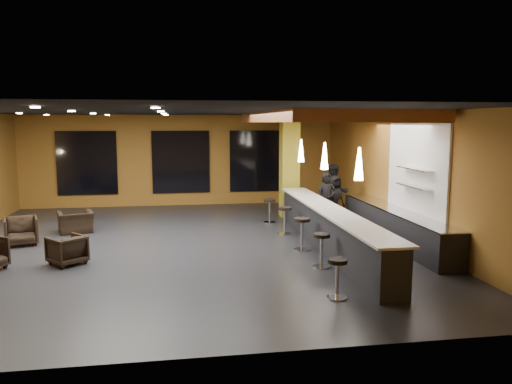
{
  "coord_description": "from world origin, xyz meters",
  "views": [
    {
      "loc": [
        -0.15,
        -13.03,
        3.22
      ],
      "look_at": [
        2.0,
        0.5,
        1.3
      ],
      "focal_mm": 35.0,
      "sensor_mm": 36.0,
      "label": 1
    }
  ],
  "objects": [
    {
      "name": "floor",
      "position": [
        0.0,
        0.0,
        -0.05
      ],
      "size": [
        12.0,
        13.0,
        0.1
      ],
      "primitive_type": "cube",
      "color": "black",
      "rests_on": "ground"
    },
    {
      "name": "ceiling",
      "position": [
        0.0,
        0.0,
        3.55
      ],
      "size": [
        12.0,
        13.0,
        0.1
      ],
      "primitive_type": "cube",
      "color": "black"
    },
    {
      "name": "wall_back",
      "position": [
        0.0,
        6.55,
        1.75
      ],
      "size": [
        12.0,
        0.1,
        3.5
      ],
      "primitive_type": "cube",
      "color": "brown",
      "rests_on": "floor"
    },
    {
      "name": "wall_front",
      "position": [
        0.0,
        -6.55,
        1.75
      ],
      "size": [
        12.0,
        0.1,
        3.5
      ],
      "primitive_type": "cube",
      "color": "brown",
      "rests_on": "floor"
    },
    {
      "name": "wall_right",
      "position": [
        6.05,
        0.0,
        1.75
      ],
      "size": [
        0.1,
        13.0,
        3.5
      ],
      "primitive_type": "cube",
      "color": "brown",
      "rests_on": "floor"
    },
    {
      "name": "wood_soffit",
      "position": [
        4.0,
        1.0,
        3.36
      ],
      "size": [
        3.6,
        8.0,
        0.28
      ],
      "primitive_type": "cube",
      "color": "#B76735",
      "rests_on": "ceiling"
    },
    {
      "name": "window_left",
      "position": [
        -3.5,
        6.44,
        1.7
      ],
      "size": [
        2.2,
        0.06,
        2.4
      ],
      "primitive_type": "cube",
      "color": "black",
      "rests_on": "wall_back"
    },
    {
      "name": "window_center",
      "position": [
        0.0,
        6.44,
        1.7
      ],
      "size": [
        2.2,
        0.06,
        2.4
      ],
      "primitive_type": "cube",
      "color": "black",
      "rests_on": "wall_back"
    },
    {
      "name": "window_right",
      "position": [
        3.0,
        6.44,
        1.7
      ],
      "size": [
        2.2,
        0.06,
        2.4
      ],
      "primitive_type": "cube",
      "color": "black",
      "rests_on": "wall_back"
    },
    {
      "name": "tile_backsplash",
      "position": [
        5.96,
        -1.0,
        2.0
      ],
      "size": [
        0.06,
        3.2,
        2.4
      ],
      "primitive_type": "cube",
      "color": "white",
      "rests_on": "wall_right"
    },
    {
      "name": "bar_counter",
      "position": [
        3.65,
        -1.0,
        0.5
      ],
      "size": [
        0.6,
        8.0,
        1.0
      ],
      "primitive_type": "cube",
      "color": "black",
      "rests_on": "floor"
    },
    {
      "name": "bar_top",
      "position": [
        3.65,
        -1.0,
        1.02
      ],
      "size": [
        0.78,
        8.1,
        0.05
      ],
      "primitive_type": "cube",
      "color": "beige",
      "rests_on": "bar_counter"
    },
    {
      "name": "prep_counter",
      "position": [
        5.65,
        -0.5,
        0.43
      ],
      "size": [
        0.7,
        6.0,
        0.86
      ],
      "primitive_type": "cube",
      "color": "black",
      "rests_on": "floor"
    },
    {
      "name": "prep_top",
      "position": [
        5.65,
        -0.5,
        0.89
      ],
      "size": [
        0.72,
        6.0,
        0.03
      ],
      "primitive_type": "cube",
      "color": "silver",
      "rests_on": "prep_counter"
    },
    {
      "name": "wall_shelf_lower",
      "position": [
        5.82,
        -1.2,
        1.6
      ],
      "size": [
        0.3,
        1.5,
        0.03
      ],
      "primitive_type": "cube",
      "color": "silver",
      "rests_on": "wall_right"
    },
    {
      "name": "wall_shelf_upper",
      "position": [
        5.82,
        -1.2,
        2.05
      ],
      "size": [
        0.3,
        1.5,
        0.03
      ],
      "primitive_type": "cube",
      "color": "silver",
      "rests_on": "wall_right"
    },
    {
      "name": "column",
      "position": [
        3.65,
        3.6,
        1.75
      ],
      "size": [
        0.6,
        0.6,
        3.5
      ],
      "primitive_type": "cube",
      "color": "olive",
      "rests_on": "floor"
    },
    {
      "name": "pendant_0",
      "position": [
        3.65,
        -3.0,
        2.35
      ],
      "size": [
        0.2,
        0.2,
        0.7
      ],
      "primitive_type": "cone",
      "color": "white",
      "rests_on": "wood_soffit"
    },
    {
      "name": "pendant_1",
      "position": [
        3.65,
        -0.5,
        2.35
      ],
      "size": [
        0.2,
        0.2,
        0.7
      ],
      "primitive_type": "cone",
      "color": "white",
      "rests_on": "wood_soffit"
    },
    {
      "name": "pendant_2",
      "position": [
        3.65,
        2.0,
        2.35
      ],
      "size": [
        0.2,
        0.2,
        0.7
      ],
      "primitive_type": "cone",
      "color": "white",
      "rests_on": "wood_soffit"
    },
    {
      "name": "staff_a",
      "position": [
        4.43,
        1.77,
        0.83
      ],
      "size": [
        0.63,
        0.44,
        1.67
      ],
      "primitive_type": "imported",
      "rotation": [
        0.0,
        0.0,
        -0.07
      ],
      "color": "black",
      "rests_on": "floor"
    },
    {
      "name": "staff_b",
      "position": [
        4.9,
        2.45,
        0.93
      ],
      "size": [
        0.98,
        0.8,
        1.87
      ],
      "primitive_type": "imported",
      "rotation": [
        0.0,
        0.0,
        -0.11
      ],
      "color": "black",
      "rests_on": "floor"
    },
    {
      "name": "staff_c",
      "position": [
        4.87,
        2.36,
        0.76
      ],
      "size": [
        0.88,
        0.75,
        1.53
      ],
      "primitive_type": "imported",
      "rotation": [
        0.0,
        0.0,
        0.42
      ],
      "color": "black",
      "rests_on": "floor"
    },
    {
      "name": "armchair_b",
      "position": [
        -2.68,
        -1.42,
        0.33
      ],
      "size": [
        1.02,
        1.02,
        0.67
      ],
      "primitive_type": "imported",
      "rotation": [
        0.0,
        0.0,
        3.85
      ],
      "color": "black",
      "rests_on": "floor"
    },
    {
      "name": "armchair_c",
      "position": [
        -4.25,
        0.67,
        0.37
      ],
      "size": [
        1.0,
        1.02,
        0.75
      ],
      "primitive_type": "imported",
      "rotation": [
        0.0,
        0.0,
        0.3
      ],
      "color": "black",
      "rests_on": "floor"
    },
    {
      "name": "armchair_d",
      "position": [
        -3.13,
        1.99,
        0.31
      ],
      "size": [
        1.17,
        1.09,
        0.62
      ],
      "primitive_type": "imported",
      "rotation": [
        0.0,
        0.0,
        3.44
      ],
      "color": "black",
      "rests_on": "floor"
    },
    {
      "name": "bar_stool_0",
      "position": [
        2.71,
        -4.54,
        0.48
      ],
      "size": [
        0.38,
        0.38,
        0.75
      ],
      "rotation": [
        0.0,
        0.0,
        -0.33
      ],
      "color": "silver",
      "rests_on": "floor"
    },
    {
      "name": "bar_stool_1",
      "position": [
        2.99,
        -2.57,
        0.49
      ],
      "size": [
        0.39,
        0.39,
        0.77
      ],
      "rotation": [
        0.0,
        0.0,
        0.02
      ],
      "color": "silver",
      "rests_on": "floor"
    },
    {
      "name": "bar_stool_2",
      "position": [
        2.93,
        -1.04,
        0.53
      ],
      "size": [
        0.42,
        0.42,
        0.83
      ],
      "rotation": [
        0.0,
        0.0,
        -0.22
      ],
      "color": "silver",
      "rests_on": "floor"
    },
    {
      "name": "bar_stool_3",
      "position": [
        2.88,
        0.78,
        0.52
      ],
      "size": [
        0.41,
        0.41,
        0.81
      ],
      "rotation": [
        0.0,
        0.0,
        -0.0
      ],
      "color": "silver",
      "rests_on": "floor"
    },
    {
      "name": "bar_stool_4",
      "position": [
        2.76,
        2.52,
        0.49
      ],
      "size": [
        0.39,
        0.39,
        0.77
      ],
      "rotation": [
        0.0,
        0.0,
        -0.21
      ],
      "color": "silver",
      "rests_on": "floor"
    }
  ]
}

